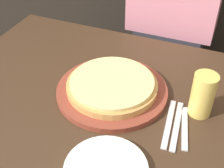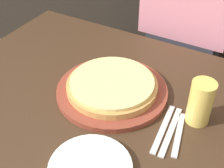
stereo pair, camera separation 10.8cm
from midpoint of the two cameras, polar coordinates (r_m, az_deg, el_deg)
The scene contains 8 objects.
dining_table at distance 1.37m, azimuth 1.14°, elevation -14.82°, with size 1.21×0.90×0.77m.
pizza_on_board at distance 1.09m, azimuth 2.83°, elevation -0.75°, with size 0.39×0.39×0.06m.
beer_glass at distance 1.00m, azimuth 18.95°, elevation -3.05°, with size 0.08×0.08×0.15m.
dinner_plate at distance 0.87m, azimuth -0.34°, elevation -15.36°, with size 0.23×0.23×0.02m.
fork at distance 1.00m, azimuth 12.43°, elevation -8.07°, with size 0.04×0.22×0.00m.
dinner_knife at distance 0.99m, azimuth 13.79°, elevation -8.54°, with size 0.04×0.22×0.00m.
spoon at distance 0.99m, azimuth 15.16°, elevation -9.01°, with size 0.06×0.18×0.00m.
diner_person at distance 1.60m, azimuth 14.69°, elevation 6.22°, with size 0.40×0.20×1.35m.
Camera 2 is at (0.42, -0.70, 1.49)m, focal length 50.00 mm.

